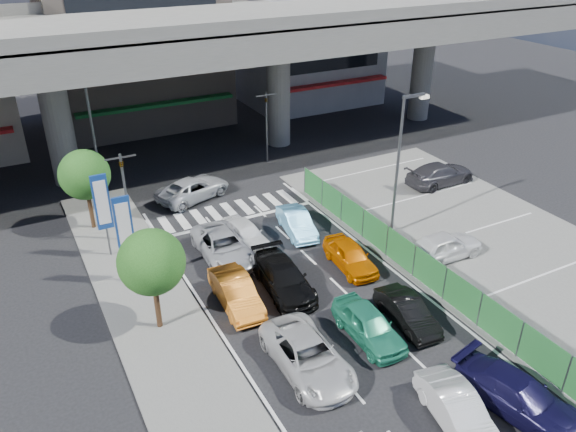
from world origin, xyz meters
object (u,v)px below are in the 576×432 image
tree_near (152,262)px  taxi_orange_left (236,292)px  minivan_navy_back (518,395)px  wagon_silver_front_left (223,246)px  traffic_light_right (266,110)px  street_lamp_right (401,155)px  hatch_black_mid_right (407,312)px  hatch_white_back_mid (458,410)px  sedan_black_mid (284,278)px  crossing_wagon_silver (193,189)px  signboard_near (124,228)px  sedan_white_front_mid (246,234)px  signboard_far (102,205)px  kei_truck_front_right (297,223)px  taxi_orange_right (350,256)px  tree_far (85,175)px  parked_sedan_dgrey (440,174)px  traffic_cone (381,230)px  traffic_light_left (123,176)px  street_lamp_left (95,128)px  sedan_white_mid_left (308,356)px  taxi_teal_mid (369,325)px  parked_sedan_white (444,246)px

tree_near → taxi_orange_left: size_ratio=1.15×
minivan_navy_back → wagon_silver_front_left: (-5.44, 14.62, 0.00)m
traffic_light_right → wagon_silver_front_left: traffic_light_right is taller
street_lamp_right → hatch_black_mid_right: street_lamp_right is taller
hatch_white_back_mid → tree_near: bearing=137.8°
sedan_black_mid → crossing_wagon_silver: size_ratio=0.97×
signboard_near → hatch_white_back_mid: size_ratio=1.19×
wagon_silver_front_left → sedan_white_front_mid: wagon_silver_front_left is taller
signboard_far → hatch_white_back_mid: bearing=-64.0°
kei_truck_front_right → crossing_wagon_silver: (-3.68, 6.99, 0.04)m
taxi_orange_right → taxi_orange_left: bearing=-173.0°
tree_near → tree_far: bearing=94.4°
wagon_silver_front_left → parked_sedan_dgrey: size_ratio=0.99×
tree_far → traffic_cone: (14.09, -8.51, -2.97)m
hatch_white_back_mid → taxi_orange_left: 10.84m
traffic_light_right → signboard_near: (-12.70, -11.01, -0.87)m
signboard_far → sedan_white_front_mid: size_ratio=1.24×
traffic_light_left → street_lamp_left: 6.06m
signboard_far → taxi_orange_right: signboard_far is taller
traffic_light_right → wagon_silver_front_left: 13.85m
signboard_near → traffic_cone: bearing=-8.4°
signboard_near → parked_sedan_dgrey: size_ratio=0.94×
sedan_white_mid_left → traffic_light_right: bearing=69.2°
traffic_light_right → taxi_orange_left: size_ratio=1.24×
street_lamp_left → traffic_cone: (12.61, -12.01, -4.35)m
taxi_teal_mid → parked_sedan_dgrey: size_ratio=0.81×
parked_sedan_dgrey → tree_near: bearing=103.5°
street_lamp_right → sedan_black_mid: street_lamp_right is taller
tree_near → hatch_black_mid_right: bearing=-26.1°
parked_sedan_dgrey → sedan_white_front_mid: bearing=92.0°
street_lamp_left → parked_sedan_white: 21.25m
traffic_light_left → traffic_light_right: size_ratio=1.00×
street_lamp_left → signboard_far: bearing=-100.3°
sedan_black_mid → parked_sedan_dgrey: size_ratio=0.95×
signboard_far → taxi_teal_mid: (8.25, -11.77, -2.37)m
taxi_orange_right → parked_sedan_dgrey: size_ratio=0.77×
hatch_white_back_mid → parked_sedan_dgrey: 20.75m
traffic_light_right → sedan_white_mid_left: traffic_light_right is taller
street_lamp_left → sedan_white_front_mid: (5.58, -9.16, -4.12)m
traffic_light_right → tree_near: (-12.50, -15.00, -0.55)m
taxi_orange_left → street_lamp_right: bearing=13.9°
sedan_white_front_mid → kei_truck_front_right: size_ratio=0.98×
signboard_far → tree_far: 3.53m
minivan_navy_back → taxi_orange_right: bearing=77.4°
traffic_light_left → street_lamp_right: (13.37, -6.00, 0.83)m
taxi_teal_mid → kei_truck_front_right: size_ratio=1.05×
street_lamp_left → taxi_teal_mid: bearing=-69.6°
taxi_orange_left → kei_truck_front_right: size_ratio=1.08×
sedan_white_mid_left → minivan_navy_back: bearing=-42.3°
parked_sedan_white → traffic_cone: 3.71m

